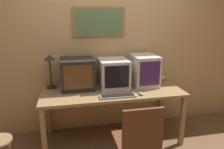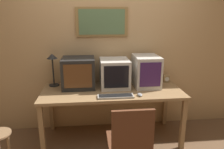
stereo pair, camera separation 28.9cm
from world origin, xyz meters
TOP-DOWN VIEW (x-y plane):
  - wall_back at (-0.00, 1.33)m, footprint 8.00×0.08m
  - desk at (0.00, 0.90)m, footprint 1.87×0.78m
  - monitor_left at (-0.45, 1.06)m, footprint 0.44×0.42m
  - monitor_center at (0.05, 1.04)m, footprint 0.39×0.45m
  - monitor_right at (0.50, 1.03)m, footprint 0.34×0.46m
  - keyboard_main at (0.02, 0.62)m, footprint 0.45×0.13m
  - mouse_near_keyboard at (0.32, 0.64)m, footprint 0.06×0.10m
  - desk_clock at (0.85, 1.15)m, footprint 0.09×0.06m
  - desk_lamp at (-0.80, 1.16)m, footprint 0.15×0.15m
  - office_chair at (0.10, 0.07)m, footprint 0.46×0.46m

SIDE VIEW (x-z plane):
  - office_chair at x=0.10m, z-range -0.07..0.82m
  - desk at x=0.00m, z-range 0.30..1.04m
  - keyboard_main at x=0.02m, z-range 0.74..0.76m
  - mouse_near_keyboard at x=0.32m, z-range 0.74..0.77m
  - desk_clock at x=0.85m, z-range 0.74..0.85m
  - monitor_center at x=0.05m, z-range 0.74..1.13m
  - monitor_left at x=-0.45m, z-range 0.74..1.15m
  - monitor_right at x=0.50m, z-range 0.74..1.17m
  - desk_lamp at x=-0.80m, z-range 0.85..1.31m
  - wall_back at x=0.00m, z-range 0.00..2.60m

